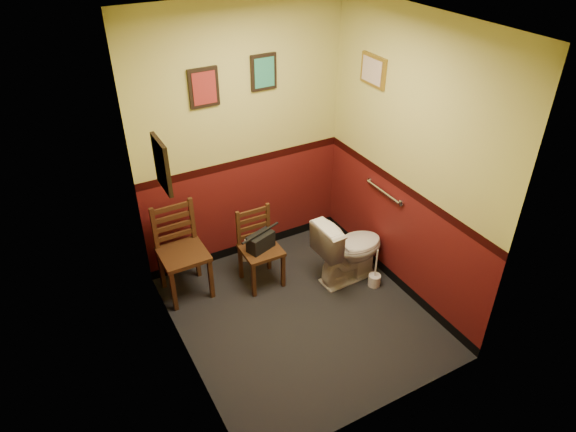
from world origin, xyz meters
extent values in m
cube|color=black|center=(0.00, 0.00, 0.00)|extent=(2.20, 2.40, 0.00)
cube|color=silver|center=(0.00, 0.00, 2.70)|extent=(2.20, 2.40, 0.00)
cube|color=#551211|center=(0.00, 1.20, 1.35)|extent=(2.20, 0.00, 2.70)
cube|color=#551211|center=(0.00, -1.20, 1.35)|extent=(2.20, 0.00, 2.70)
cube|color=#551211|center=(-1.10, 0.00, 1.35)|extent=(0.00, 2.40, 2.70)
cube|color=#551211|center=(1.10, 0.00, 1.35)|extent=(0.00, 2.40, 2.70)
cylinder|color=silver|center=(1.07, 0.25, 0.95)|extent=(0.03, 0.50, 0.03)
cylinder|color=silver|center=(1.09, 0.00, 0.95)|extent=(0.02, 0.06, 0.06)
cylinder|color=silver|center=(1.09, 0.50, 0.95)|extent=(0.02, 0.06, 0.06)
cube|color=black|center=(-0.35, 1.18, 1.95)|extent=(0.28, 0.03, 0.36)
cube|color=maroon|center=(-0.35, 1.17, 1.95)|extent=(0.22, 0.01, 0.30)
cube|color=black|center=(0.25, 1.18, 2.00)|extent=(0.26, 0.03, 0.34)
cube|color=#29856C|center=(0.25, 1.17, 2.00)|extent=(0.20, 0.01, 0.28)
cube|color=black|center=(-1.08, 0.10, 1.85)|extent=(0.03, 0.30, 0.38)
cube|color=#BAA292|center=(-1.07, 0.10, 1.85)|extent=(0.01, 0.24, 0.31)
cube|color=olive|center=(1.08, 0.60, 2.05)|extent=(0.03, 0.34, 0.28)
cube|color=#BAA292|center=(1.07, 0.60, 2.05)|extent=(0.01, 0.28, 0.22)
imported|color=white|center=(0.72, 0.27, 0.36)|extent=(0.76, 0.44, 0.73)
cylinder|color=silver|center=(0.89, 0.02, 0.06)|extent=(0.13, 0.13, 0.13)
cylinder|color=silver|center=(0.89, 0.02, 0.27)|extent=(0.02, 0.02, 0.36)
cube|color=#432714|center=(-0.83, 0.85, 0.47)|extent=(0.45, 0.45, 0.04)
cube|color=#432714|center=(-1.02, 0.66, 0.24)|extent=(0.04, 0.04, 0.47)
cube|color=#432714|center=(-1.02, 1.04, 0.24)|extent=(0.04, 0.04, 0.47)
cube|color=#432714|center=(-0.64, 0.66, 0.24)|extent=(0.04, 0.04, 0.47)
cube|color=#432714|center=(-0.64, 1.04, 0.24)|extent=(0.04, 0.04, 0.47)
cube|color=#432714|center=(-1.02, 1.05, 0.71)|extent=(0.04, 0.04, 0.47)
cube|color=#432714|center=(-0.64, 1.05, 0.71)|extent=(0.04, 0.04, 0.47)
cube|color=#432714|center=(-0.83, 1.05, 0.58)|extent=(0.36, 0.03, 0.05)
cube|color=#432714|center=(-0.83, 1.05, 0.69)|extent=(0.36, 0.03, 0.05)
cube|color=#432714|center=(-0.83, 1.05, 0.79)|extent=(0.36, 0.03, 0.05)
cube|color=#432714|center=(-0.83, 1.05, 0.90)|extent=(0.36, 0.03, 0.05)
cube|color=#432714|center=(-0.10, 0.63, 0.41)|extent=(0.39, 0.39, 0.04)
cube|color=#432714|center=(-0.27, 0.47, 0.20)|extent=(0.04, 0.04, 0.41)
cube|color=#432714|center=(-0.26, 0.79, 0.20)|extent=(0.04, 0.04, 0.41)
cube|color=#432714|center=(0.06, 0.46, 0.20)|extent=(0.04, 0.04, 0.41)
cube|color=#432714|center=(0.07, 0.79, 0.20)|extent=(0.04, 0.04, 0.41)
cube|color=#432714|center=(-0.26, 0.80, 0.61)|extent=(0.04, 0.03, 0.41)
cube|color=#432714|center=(0.07, 0.79, 0.61)|extent=(0.04, 0.03, 0.41)
cube|color=#432714|center=(-0.10, 0.80, 0.50)|extent=(0.31, 0.03, 0.04)
cube|color=#432714|center=(-0.10, 0.80, 0.59)|extent=(0.31, 0.03, 0.04)
cube|color=#432714|center=(-0.10, 0.80, 0.68)|extent=(0.31, 0.03, 0.04)
cube|color=#432714|center=(-0.10, 0.80, 0.77)|extent=(0.31, 0.03, 0.04)
cube|color=black|center=(-0.10, 0.63, 0.51)|extent=(0.31, 0.22, 0.17)
cylinder|color=black|center=(-0.10, 0.63, 0.62)|extent=(0.24, 0.10, 0.02)
cylinder|color=silver|center=(-0.10, 1.06, 0.04)|extent=(0.10, 0.10, 0.09)
cylinder|color=silver|center=(0.00, 1.06, 0.04)|extent=(0.10, 0.10, 0.09)
cylinder|color=silver|center=(-0.05, 1.05, 0.13)|extent=(0.10, 0.10, 0.09)
cylinder|color=silver|center=(-0.05, 1.04, 0.22)|extent=(0.10, 0.10, 0.09)
camera|label=1|loc=(-1.84, -3.10, 3.49)|focal=32.00mm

